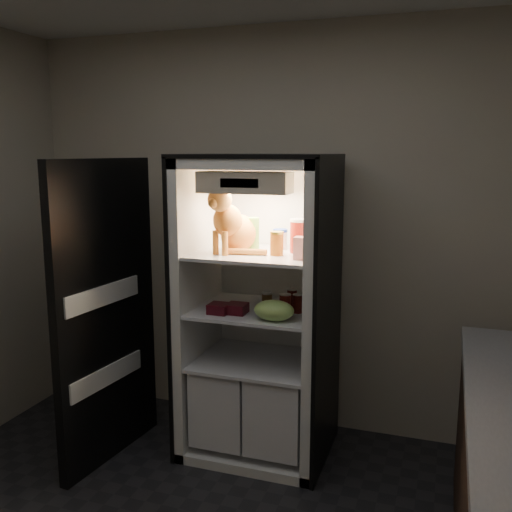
{
  "coord_description": "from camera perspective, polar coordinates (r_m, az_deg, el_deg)",
  "views": [
    {
      "loc": [
        1.09,
        -1.88,
        1.89
      ],
      "look_at": [
        -0.01,
        1.32,
        1.27
      ],
      "focal_mm": 40.0,
      "sensor_mm": 36.0,
      "label": 1
    }
  ],
  "objects": [
    {
      "name": "berry_box_right",
      "position": [
        3.4,
        -1.93,
        -5.26
      ],
      "size": [
        0.12,
        0.12,
        0.06
      ],
      "primitive_type": "cube",
      "color": "#4E0D16",
      "rests_on": "refrigerator"
    },
    {
      "name": "condiment_jar",
      "position": [
        3.54,
        1.11,
        -4.36
      ],
      "size": [
        0.07,
        0.07,
        0.09
      ],
      "color": "brown",
      "rests_on": "refrigerator"
    },
    {
      "name": "refrigerator",
      "position": [
        3.61,
        0.41,
        -7.27
      ],
      "size": [
        0.9,
        0.72,
        1.88
      ],
      "color": "white",
      "rests_on": "floor"
    },
    {
      "name": "soda_can_a",
      "position": [
        3.52,
        3.63,
        -4.25
      ],
      "size": [
        0.06,
        0.06,
        0.12
      ],
      "color": "black",
      "rests_on": "refrigerator"
    },
    {
      "name": "soda_can_b",
      "position": [
        3.42,
        4.19,
        -4.76
      ],
      "size": [
        0.06,
        0.06,
        0.11
      ],
      "color": "black",
      "rests_on": "refrigerator"
    },
    {
      "name": "soda_can_c",
      "position": [
        3.36,
        2.93,
        -4.89
      ],
      "size": [
        0.07,
        0.07,
        0.13
      ],
      "color": "black",
      "rests_on": "refrigerator"
    },
    {
      "name": "room_shell",
      "position": [
        2.19,
        -11.13,
        3.16
      ],
      "size": [
        3.6,
        3.6,
        3.6
      ],
      "color": "white",
      "rests_on": "floor"
    },
    {
      "name": "berry_box_left",
      "position": [
        3.41,
        -3.72,
        -5.25
      ],
      "size": [
        0.12,
        0.12,
        0.06
      ],
      "primitive_type": "cube",
      "color": "#4E0D16",
      "rests_on": "refrigerator"
    },
    {
      "name": "pepper_jar",
      "position": [
        3.42,
        4.41,
        2.03
      ],
      "size": [
        0.12,
        0.12,
        0.2
      ],
      "color": "#A62216",
      "rests_on": "refrigerator"
    },
    {
      "name": "cream_carton",
      "position": [
        3.21,
        4.53,
        0.78
      ],
      "size": [
        0.07,
        0.07,
        0.13
      ],
      "primitive_type": "cube",
      "color": "silver",
      "rests_on": "refrigerator"
    },
    {
      "name": "salsa_jar",
      "position": [
        3.33,
        2.09,
        1.27
      ],
      "size": [
        0.08,
        0.08,
        0.14
      ],
      "color": "maroon",
      "rests_on": "refrigerator"
    },
    {
      "name": "mayo_tub",
      "position": [
        3.54,
        2.44,
        1.71
      ],
      "size": [
        0.09,
        0.09,
        0.13
      ],
      "color": "white",
      "rests_on": "refrigerator"
    },
    {
      "name": "fridge_door",
      "position": [
        3.59,
        -14.77,
        -5.7
      ],
      "size": [
        0.16,
        0.87,
        1.85
      ],
      "rotation": [
        0.0,
        0.0,
        -0.11
      ],
      "color": "black",
      "rests_on": "floor"
    },
    {
      "name": "tabby_cat",
      "position": [
        3.42,
        -2.3,
        3.07
      ],
      "size": [
        0.36,
        0.43,
        0.43
      ],
      "rotation": [
        0.0,
        0.0,
        -0.3
      ],
      "color": "orange",
      "rests_on": "refrigerator"
    },
    {
      "name": "grape_bag",
      "position": [
        3.26,
        1.82,
        -5.46
      ],
      "size": [
        0.23,
        0.17,
        0.12
      ],
      "primitive_type": "ellipsoid",
      "color": "#A1CD5F",
      "rests_on": "refrigerator"
    },
    {
      "name": "parmesan_shaker",
      "position": [
        3.48,
        -0.31,
        2.21
      ],
      "size": [
        0.08,
        0.08,
        0.2
      ],
      "color": "green",
      "rests_on": "refrigerator"
    }
  ]
}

